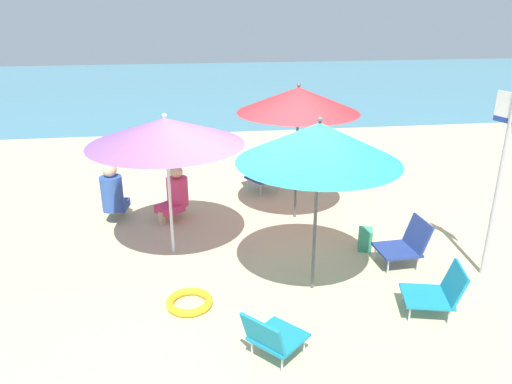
{
  "coord_description": "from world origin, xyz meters",
  "views": [
    {
      "loc": [
        -0.92,
        -5.66,
        3.18
      ],
      "look_at": [
        -0.02,
        0.69,
        0.7
      ],
      "focal_mm": 34.3,
      "sensor_mm": 36.0,
      "label": 1
    }
  ],
  "objects_px": {
    "umbrella_red": "(298,100)",
    "beach_bag": "(365,239)",
    "beach_chair_c": "(406,243)",
    "beach_chair_b": "(258,172)",
    "beach_chair_a": "(272,336)",
    "person_a": "(113,193)",
    "umbrella_purple": "(165,131)",
    "swim_ring": "(189,302)",
    "umbrella_teal": "(319,143)",
    "beach_chair_d": "(438,291)",
    "warning_sign": "(503,161)",
    "person_b": "(175,194)"
  },
  "relations": [
    {
      "from": "beach_chair_b",
      "to": "person_a",
      "type": "xyz_separation_m",
      "value": [
        -2.4,
        -1.03,
        0.12
      ]
    },
    {
      "from": "swim_ring",
      "to": "beach_bag",
      "type": "relative_size",
      "value": 1.77
    },
    {
      "from": "umbrella_red",
      "to": "beach_chair_d",
      "type": "height_order",
      "value": "umbrella_red"
    },
    {
      "from": "beach_chair_a",
      "to": "beach_bag",
      "type": "distance_m",
      "value": 2.65
    },
    {
      "from": "warning_sign",
      "to": "beach_chair_c",
      "type": "bearing_deg",
      "value": 142.8
    },
    {
      "from": "umbrella_purple",
      "to": "person_b",
      "type": "bearing_deg",
      "value": 88.39
    },
    {
      "from": "umbrella_purple",
      "to": "beach_chair_a",
      "type": "distance_m",
      "value": 2.9
    },
    {
      "from": "umbrella_red",
      "to": "beach_chair_a",
      "type": "relative_size",
      "value": 3.05
    },
    {
      "from": "person_a",
      "to": "person_b",
      "type": "xyz_separation_m",
      "value": [
        0.94,
        -0.01,
        -0.06
      ]
    },
    {
      "from": "warning_sign",
      "to": "beach_chair_d",
      "type": "bearing_deg",
      "value": -159.69
    },
    {
      "from": "beach_chair_a",
      "to": "beach_chair_b",
      "type": "distance_m",
      "value": 4.57
    },
    {
      "from": "swim_ring",
      "to": "beach_bag",
      "type": "height_order",
      "value": "beach_bag"
    },
    {
      "from": "beach_chair_b",
      "to": "swim_ring",
      "type": "height_order",
      "value": "beach_chair_b"
    },
    {
      "from": "beach_chair_b",
      "to": "beach_chair_c",
      "type": "bearing_deg",
      "value": -3.95
    },
    {
      "from": "umbrella_purple",
      "to": "person_a",
      "type": "height_order",
      "value": "umbrella_purple"
    },
    {
      "from": "umbrella_red",
      "to": "umbrella_purple",
      "type": "xyz_separation_m",
      "value": [
        -1.9,
        -0.92,
        -0.17
      ]
    },
    {
      "from": "warning_sign",
      "to": "umbrella_teal",
      "type": "bearing_deg",
      "value": 165.36
    },
    {
      "from": "beach_chair_d",
      "to": "beach_bag",
      "type": "height_order",
      "value": "beach_chair_d"
    },
    {
      "from": "umbrella_teal",
      "to": "umbrella_purple",
      "type": "distance_m",
      "value": 2.02
    },
    {
      "from": "beach_bag",
      "to": "warning_sign",
      "type": "bearing_deg",
      "value": -33.9
    },
    {
      "from": "beach_chair_a",
      "to": "beach_chair_c",
      "type": "relative_size",
      "value": 1.12
    },
    {
      "from": "person_a",
      "to": "umbrella_purple",
      "type": "bearing_deg",
      "value": -133.6
    },
    {
      "from": "umbrella_purple",
      "to": "beach_chair_a",
      "type": "relative_size",
      "value": 2.87
    },
    {
      "from": "person_a",
      "to": "swim_ring",
      "type": "bearing_deg",
      "value": -147.48
    },
    {
      "from": "person_b",
      "to": "swim_ring",
      "type": "height_order",
      "value": "person_b"
    },
    {
      "from": "warning_sign",
      "to": "person_a",
      "type": "bearing_deg",
      "value": 139.14
    },
    {
      "from": "beach_chair_a",
      "to": "beach_bag",
      "type": "xyz_separation_m",
      "value": [
        1.66,
        2.06,
        -0.13
      ]
    },
    {
      "from": "person_b",
      "to": "person_a",
      "type": "bearing_deg",
      "value": -43.38
    },
    {
      "from": "warning_sign",
      "to": "umbrella_red",
      "type": "bearing_deg",
      "value": 118.73
    },
    {
      "from": "beach_chair_b",
      "to": "person_a",
      "type": "bearing_deg",
      "value": -97.4
    },
    {
      "from": "umbrella_red",
      "to": "beach_chair_b",
      "type": "relative_size",
      "value": 2.92
    },
    {
      "from": "umbrella_red",
      "to": "beach_bag",
      "type": "distance_m",
      "value": 2.22
    },
    {
      "from": "umbrella_red",
      "to": "beach_chair_d",
      "type": "relative_size",
      "value": 3.05
    },
    {
      "from": "umbrella_red",
      "to": "umbrella_purple",
      "type": "bearing_deg",
      "value": -154.2
    },
    {
      "from": "beach_chair_d",
      "to": "person_b",
      "type": "relative_size",
      "value": 0.8
    },
    {
      "from": "beach_chair_d",
      "to": "warning_sign",
      "type": "distance_m",
      "value": 1.72
    },
    {
      "from": "beach_chair_d",
      "to": "warning_sign",
      "type": "bearing_deg",
      "value": -130.69
    },
    {
      "from": "beach_chair_c",
      "to": "beach_chair_b",
      "type": "bearing_deg",
      "value": -66.56
    },
    {
      "from": "umbrella_red",
      "to": "warning_sign",
      "type": "xyz_separation_m",
      "value": [
        1.97,
        -2.04,
        -0.38
      ]
    },
    {
      "from": "beach_chair_a",
      "to": "beach_chair_c",
      "type": "xyz_separation_m",
      "value": [
        2.02,
        1.58,
        0.02
      ]
    },
    {
      "from": "beach_chair_c",
      "to": "beach_chair_d",
      "type": "relative_size",
      "value": 0.9
    },
    {
      "from": "umbrella_red",
      "to": "swim_ring",
      "type": "relative_size",
      "value": 4.02
    },
    {
      "from": "umbrella_purple",
      "to": "warning_sign",
      "type": "xyz_separation_m",
      "value": [
        3.87,
        -1.12,
        -0.21
      ]
    },
    {
      "from": "umbrella_purple",
      "to": "beach_chair_c",
      "type": "height_order",
      "value": "umbrella_purple"
    },
    {
      "from": "umbrella_purple",
      "to": "beach_chair_a",
      "type": "height_order",
      "value": "umbrella_purple"
    },
    {
      "from": "person_a",
      "to": "beach_chair_a",
      "type": "bearing_deg",
      "value": -143.54
    },
    {
      "from": "beach_chair_c",
      "to": "swim_ring",
      "type": "xyz_separation_m",
      "value": [
        -2.78,
        -0.55,
        -0.26
      ]
    },
    {
      "from": "beach_chair_a",
      "to": "beach_chair_b",
      "type": "bearing_deg",
      "value": 41.09
    },
    {
      "from": "beach_chair_c",
      "to": "beach_bag",
      "type": "xyz_separation_m",
      "value": [
        -0.36,
        0.48,
        -0.16
      ]
    },
    {
      "from": "umbrella_red",
      "to": "beach_bag",
      "type": "height_order",
      "value": "umbrella_red"
    }
  ]
}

